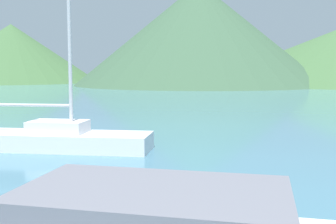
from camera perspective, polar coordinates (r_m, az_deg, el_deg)
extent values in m
cube|color=slate|center=(5.22, -1.87, -13.61)|extent=(3.45, 2.31, 0.64)
cube|color=silver|center=(14.37, -14.60, -3.82)|extent=(6.19, 2.00, 0.56)
cube|color=silver|center=(14.30, -14.65, -1.94)|extent=(1.89, 1.26, 0.39)
cylinder|color=#BCBCC1|center=(14.09, -13.25, 11.93)|extent=(0.12, 0.12, 7.23)
cylinder|color=#BCBCC1|center=(14.61, -18.03, 0.90)|extent=(2.75, 0.25, 0.10)
cone|color=#3D6038|center=(90.84, -20.40, 7.46)|extent=(34.41, 34.41, 11.61)
cone|color=#38563D|center=(71.63, 4.19, 10.46)|extent=(41.41, 41.41, 16.89)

